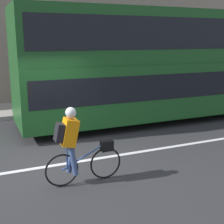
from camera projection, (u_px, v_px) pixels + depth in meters
ground_plane at (57, 164)px, 7.49m from camera, size 80.00×80.00×0.00m
road_center_line at (58, 165)px, 7.41m from camera, size 50.00×0.14×0.01m
sidewalk_curb at (22, 110)px, 12.86m from camera, size 60.00×2.57×0.16m
building_facade at (12, 22)px, 13.33m from camera, size 60.00×0.30×7.24m
bus at (154, 62)px, 11.07m from camera, size 9.67×2.52×3.89m
cyclist_on_bike at (76, 143)px, 6.26m from camera, size 1.64×0.32×1.63m
street_sign_post at (131, 73)px, 14.34m from camera, size 0.36×0.09×2.21m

